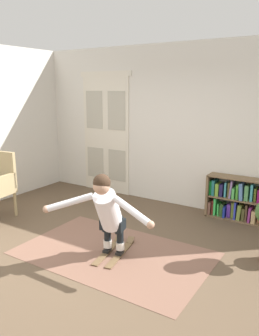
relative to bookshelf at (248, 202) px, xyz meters
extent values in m
plane|color=brown|center=(-1.35, -2.39, -0.33)|extent=(7.20, 7.20, 0.00)
cube|color=silver|center=(-1.35, 0.21, 1.12)|extent=(6.00, 0.10, 2.90)
cube|color=silver|center=(-3.21, 0.16, 0.85)|extent=(0.55, 0.04, 2.35)
cube|color=#B4AF9E|center=(-3.21, 0.14, 1.36)|extent=(0.41, 0.01, 0.76)
cube|color=#B4AF9E|center=(-3.21, 0.14, 0.26)|extent=(0.41, 0.01, 0.64)
cube|color=silver|center=(-2.66, 0.16, 0.85)|extent=(0.55, 0.04, 2.35)
cube|color=#B4AF9E|center=(-2.66, 0.14, 1.36)|extent=(0.41, 0.01, 0.76)
cube|color=#B4AF9E|center=(-2.66, 0.14, 0.26)|extent=(0.41, 0.01, 0.64)
cube|color=silver|center=(-2.93, 0.16, 2.07)|extent=(1.22, 0.04, 0.10)
cube|color=brown|center=(-1.20, -2.07, -0.32)|extent=(2.48, 1.55, 0.01)
cube|color=brown|center=(-0.65, 0.00, 0.03)|extent=(0.04, 0.30, 0.72)
cube|color=brown|center=(0.02, 0.00, -0.32)|extent=(1.32, 0.30, 0.02)
cube|color=brown|center=(0.02, 0.00, 0.03)|extent=(1.32, 0.30, 0.02)
cube|color=brown|center=(0.02, 0.00, 0.38)|extent=(1.32, 0.30, 0.02)
cube|color=#946457|center=(-0.61, -0.02, -0.20)|extent=(0.04, 0.19, 0.22)
cube|color=maroon|center=(-0.56, 0.01, -0.18)|extent=(0.03, 0.17, 0.25)
cube|color=#3BD159|center=(-0.52, 0.00, -0.16)|extent=(0.04, 0.18, 0.29)
cube|color=green|center=(-0.46, 0.01, -0.21)|extent=(0.04, 0.20, 0.21)
cube|color=#2F5525|center=(-0.40, 0.01, -0.20)|extent=(0.07, 0.20, 0.22)
cube|color=#1E35A0|center=(-0.35, -0.01, -0.22)|extent=(0.03, 0.24, 0.18)
cube|color=#6338B5|center=(-0.29, 0.01, -0.20)|extent=(0.06, 0.16, 0.23)
cube|color=olive|center=(-0.22, 0.02, -0.17)|extent=(0.06, 0.14, 0.28)
cube|color=blue|center=(-0.17, -0.01, -0.16)|extent=(0.03, 0.21, 0.29)
cube|color=olive|center=(-0.11, -0.02, -0.18)|extent=(0.08, 0.19, 0.26)
cube|color=#4D4C29|center=(-0.05, 0.00, -0.20)|extent=(0.05, 0.18, 0.21)
cube|color=brown|center=(0.00, -0.01, -0.17)|extent=(0.03, 0.15, 0.27)
cube|color=#8D3282|center=(0.06, -0.01, -0.18)|extent=(0.05, 0.23, 0.25)
cube|color=tan|center=(0.12, -0.01, -0.21)|extent=(0.06, 0.24, 0.20)
cube|color=tan|center=(0.19, 0.02, -0.20)|extent=(0.03, 0.14, 0.22)
cube|color=#158B30|center=(-0.61, -0.01, 0.16)|extent=(0.04, 0.16, 0.24)
cube|color=#1F6567|center=(-0.55, -0.01, 0.17)|extent=(0.05, 0.22, 0.26)
cube|color=#6B9F33|center=(-0.49, -0.01, 0.15)|extent=(0.06, 0.20, 0.21)
cube|color=#211D4E|center=(-0.43, -0.02, 0.15)|extent=(0.06, 0.16, 0.21)
cube|color=#42A5B6|center=(-0.36, -0.01, 0.16)|extent=(0.03, 0.14, 0.25)
cube|color=#4F4C27|center=(-0.30, 0.01, 0.17)|extent=(0.03, 0.20, 0.26)
cube|color=#9073B3|center=(-0.27, -0.01, 0.19)|extent=(0.05, 0.19, 0.30)
cube|color=#4EB055|center=(-0.22, -0.01, 0.13)|extent=(0.04, 0.24, 0.18)
cube|color=green|center=(-0.16, 0.01, 0.16)|extent=(0.04, 0.24, 0.24)
cube|color=#547DB8|center=(-0.10, -0.01, 0.18)|extent=(0.07, 0.23, 0.28)
cube|color=#539B5B|center=(-0.02, 0.00, 0.16)|extent=(0.06, 0.19, 0.25)
cube|color=#42A7B8|center=(0.06, 0.00, 0.18)|extent=(0.04, 0.18, 0.28)
cube|color=#536920|center=(0.11, 0.01, 0.15)|extent=(0.03, 0.16, 0.22)
cylinder|color=tan|center=(-3.39, -1.85, -0.12)|extent=(0.06, 0.06, 0.42)
cube|color=tan|center=(-3.65, -1.87, 0.47)|extent=(0.60, 0.14, 0.60)
cube|color=tan|center=(-3.35, -2.10, 0.29)|extent=(0.13, 0.56, 0.28)
cube|color=brown|center=(-1.29, -2.09, -0.31)|extent=(0.24, 0.80, 0.01)
cube|color=brown|center=(-1.36, -1.73, -0.28)|extent=(0.11, 0.13, 0.06)
cube|color=black|center=(-1.29, -2.11, -0.29)|extent=(0.10, 0.13, 0.04)
cube|color=brown|center=(-1.12, -2.05, -0.31)|extent=(0.24, 0.80, 0.01)
cube|color=brown|center=(-1.19, -1.69, -0.28)|extent=(0.11, 0.13, 0.06)
cube|color=black|center=(-1.11, -2.07, -0.29)|extent=(0.10, 0.13, 0.04)
cylinder|color=white|center=(-1.29, -2.09, -0.20)|extent=(0.13, 0.13, 0.10)
cylinder|color=black|center=(-1.29, -2.09, 0.00)|extent=(0.11, 0.11, 0.30)
cylinder|color=black|center=(-1.29, -2.12, 0.10)|extent=(0.13, 0.13, 0.22)
cylinder|color=white|center=(-1.12, -2.05, -0.20)|extent=(0.13, 0.13, 0.10)
cylinder|color=black|center=(-1.12, -2.05, 0.00)|extent=(0.11, 0.11, 0.30)
cylinder|color=black|center=(-1.11, -2.08, 0.10)|extent=(0.13, 0.13, 0.22)
cube|color=black|center=(-1.20, -2.10, 0.10)|extent=(0.33, 0.23, 0.14)
cylinder|color=white|center=(-1.17, -2.22, 0.33)|extent=(0.37, 0.54, 0.59)
sphere|color=tan|center=(-1.14, -2.40, 0.69)|extent=(0.23, 0.23, 0.20)
sphere|color=#382619|center=(-1.14, -2.39, 0.73)|extent=(0.25, 0.25, 0.21)
cylinder|color=white|center=(-1.52, -2.53, 0.46)|extent=(0.52, 0.41, 0.24)
sphere|color=tan|center=(-1.75, -2.70, 0.38)|extent=(0.11, 0.11, 0.09)
cylinder|color=white|center=(-0.73, -2.38, 0.46)|extent=(0.58, 0.22, 0.24)
sphere|color=tan|center=(-0.46, -2.44, 0.38)|extent=(0.11, 0.11, 0.09)
camera|label=1|loc=(1.14, -5.40, 1.80)|focal=36.08mm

